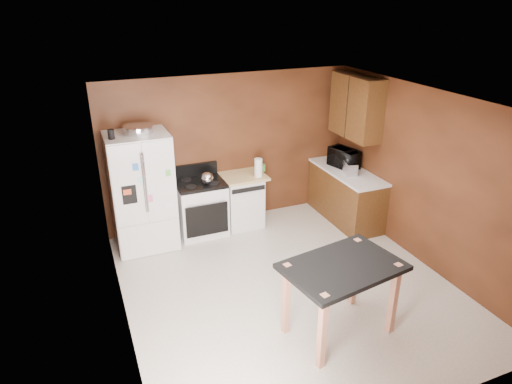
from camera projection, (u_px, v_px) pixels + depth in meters
floor at (288, 286)px, 6.17m from camera, size 4.50×4.50×0.00m
ceiling at (294, 103)px, 5.16m from camera, size 4.50×4.50×0.00m
wall_back at (230, 150)px, 7.57m from camera, size 4.20×0.00×4.20m
wall_front at (412, 310)px, 3.76m from camera, size 4.20×0.00×4.20m
wall_left at (116, 234)px, 4.93m from camera, size 0.00×4.50×4.50m
wall_right at (425, 179)px, 6.39m from camera, size 0.00×4.50×4.50m
roasting_pan at (138, 129)px, 6.52m from camera, size 0.43×0.43×0.11m
pen_cup at (111, 134)px, 6.23m from camera, size 0.09×0.09×0.13m
kettle at (207, 178)px, 7.08m from camera, size 0.20×0.20×0.20m
paper_towel at (258, 168)px, 7.39m from camera, size 0.14×0.14×0.30m
green_canister at (262, 168)px, 7.65m from camera, size 0.11×0.11×0.11m
toaster at (350, 168)px, 7.48m from camera, size 0.23×0.31×0.20m
microwave at (344, 159)px, 7.77m from camera, size 0.48×0.60×0.29m
refrigerator at (142, 192)px, 6.84m from camera, size 0.90×0.80×1.80m
gas_range at (201, 207)px, 7.39m from camera, size 0.76×0.68×1.10m
dishwasher at (242, 200)px, 7.66m from camera, size 0.78×0.63×0.89m
right_cabinets at (349, 169)px, 7.69m from camera, size 0.63×1.58×2.45m
island at (342, 275)px, 5.05m from camera, size 1.41×1.05×0.92m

